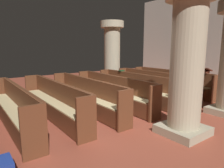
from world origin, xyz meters
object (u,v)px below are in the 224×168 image
pew_row_3 (113,90)px  pew_row_5 (53,99)px  pew_row_1 (154,84)px  pillar_far_side (112,53)px  pew_row_2 (135,87)px  hymn_book (122,71)px  pew_row_6 (13,106)px  pew_row_4 (86,94)px  kneeler_box_blue (3,168)px  pillar_aisle_rear (187,60)px  lectern (204,83)px  pew_row_0 (171,81)px

pew_row_3 → pew_row_5: size_ratio=1.00×
pew_row_1 → pillar_far_side: pillar_far_side is taller
pew_row_1 → pew_row_2: size_ratio=1.00×
pew_row_1 → hymn_book: (-1.00, -0.82, 0.47)m
pillar_far_side → hymn_book: size_ratio=14.55×
pew_row_1 → pew_row_6: bearing=-90.0°
pew_row_4 → kneeler_box_blue: bearing=-51.2°
pew_row_5 → pillar_aisle_rear: bearing=34.3°
pew_row_1 → kneeler_box_blue: (2.06, -5.57, -0.37)m
lectern → pew_row_2: bearing=-106.9°
pew_row_0 → pew_row_2: 2.01m
pew_row_4 → lectern: bearing=79.7°
pew_row_3 → pew_row_6: (0.00, -3.01, 0.00)m
pillar_far_side → pew_row_0: bearing=20.8°
pew_row_2 → kneeler_box_blue: size_ratio=9.53×
pillar_far_side → kneeler_box_blue: bearing=-49.4°
hymn_book → kneeler_box_blue: bearing=-57.3°
pew_row_1 → pew_row_4: bearing=-90.0°
pew_row_1 → pew_row_4: (0.00, -3.01, 0.00)m
pillar_far_side → hymn_book: bearing=-25.1°
pew_row_2 → pew_row_0: bearing=90.0°
pew_row_1 → pillar_aisle_rear: (2.75, -2.13, 1.12)m
pew_row_5 → hymn_book: bearing=107.4°
pew_row_0 → pillar_aisle_rear: pillar_aisle_rear is taller
pew_row_3 → pillar_aisle_rear: (2.75, -0.13, 1.12)m
pew_row_6 → lectern: lectern is taller
pew_row_4 → pillar_aisle_rear: 3.10m
pillar_far_side → kneeler_box_blue: size_ratio=7.83×
pew_row_1 → lectern: 2.16m
pew_row_6 → pillar_aisle_rear: 4.14m
pew_row_2 → pew_row_5: same height
pew_row_0 → hymn_book: hymn_book is taller
pew_row_3 → lectern: bearing=77.2°
lectern → hymn_book: (-1.90, -2.78, 0.52)m
kneeler_box_blue → pew_row_3: bearing=120.0°
pew_row_4 → pew_row_5: bearing=-90.0°
pew_row_5 → pew_row_6: bearing=-90.0°
pew_row_6 → hymn_book: size_ratio=17.70×
pew_row_3 → hymn_book: hymn_book is taller
pew_row_1 → lectern: bearing=65.3°
pew_row_0 → pew_row_2: size_ratio=1.00×
pew_row_0 → hymn_book: size_ratio=17.70×
lectern → pew_row_3: bearing=-102.8°
pew_row_1 → pew_row_3: (0.00, -2.01, 0.00)m
pew_row_6 → hymn_book: 4.34m
pillar_far_side → kneeler_box_blue: (4.76, -5.55, -1.49)m
pew_row_6 → pillar_far_side: 5.79m
pew_row_4 → lectern: lectern is taller
pew_row_0 → pew_row_3: bearing=-90.0°
pew_row_2 → kneeler_box_blue: pew_row_2 is taller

